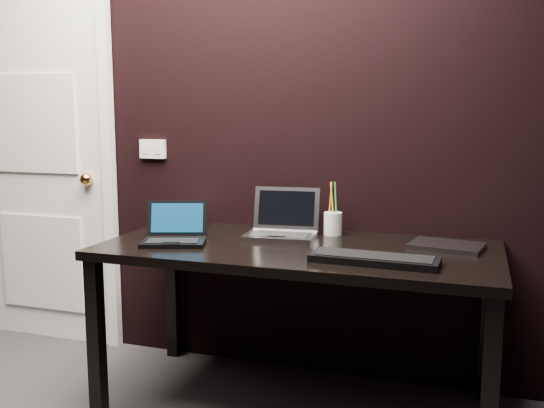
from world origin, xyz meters
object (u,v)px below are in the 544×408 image
(pen_cup, at_px, (333,222))
(closed_laptop, at_px, (446,246))
(mobile_phone, at_px, (171,226))
(desk, at_px, (298,263))
(netbook, at_px, (175,235))
(silver_laptop, at_px, (282,228))
(ext_keyboard, at_px, (374,259))
(desk_phone, at_px, (186,219))
(door, at_px, (39,160))

(pen_cup, bearing_deg, closed_laptop, -13.84)
(closed_laptop, xyz_separation_m, mobile_phone, (-1.26, -0.10, 0.03))
(desk, relative_size, closed_laptop, 5.20)
(netbook, height_order, closed_laptop, netbook)
(silver_laptop, height_order, pen_cup, pen_cup)
(netbook, relative_size, pen_cup, 1.34)
(ext_keyboard, xyz_separation_m, pen_cup, (-0.27, 0.48, 0.04))
(pen_cup, bearing_deg, desk_phone, -177.29)
(silver_laptop, bearing_deg, pen_cup, 30.02)
(door, relative_size, pen_cup, 8.52)
(silver_laptop, bearing_deg, netbook, -146.04)
(door, distance_m, mobile_phone, 1.09)
(netbook, relative_size, mobile_phone, 3.18)
(desk_phone, bearing_deg, ext_keyboard, -23.48)
(door, relative_size, silver_laptop, 6.26)
(desk, relative_size, silver_laptop, 4.98)
(netbook, xyz_separation_m, pen_cup, (0.62, 0.40, 0.02))
(netbook, relative_size, silver_laptop, 0.99)
(mobile_phone, bearing_deg, ext_keyboard, -14.07)
(ext_keyboard, height_order, desk_phone, desk_phone)
(closed_laptop, distance_m, pen_cup, 0.54)
(door, xyz_separation_m, closed_laptop, (2.26, -0.22, -0.29))
(door, bearing_deg, ext_keyboard, -15.84)
(ext_keyboard, xyz_separation_m, desk_phone, (-1.03, 0.45, 0.02))
(netbook, height_order, desk_phone, netbook)
(closed_laptop, relative_size, pen_cup, 1.30)
(door, bearing_deg, netbook, -23.72)
(desk, height_order, pen_cup, pen_cup)
(mobile_phone, bearing_deg, door, 162.41)
(desk, bearing_deg, ext_keyboard, -28.31)
(door, height_order, closed_laptop, door)
(door, xyz_separation_m, ext_keyboard, (2.01, -0.57, -0.29))
(door, distance_m, silver_laptop, 1.56)
(ext_keyboard, distance_m, closed_laptop, 0.43)
(closed_laptop, height_order, pen_cup, pen_cup)
(desk, bearing_deg, closed_laptop, 14.30)
(ext_keyboard, bearing_deg, desk_phone, 156.52)
(closed_laptop, bearing_deg, desk, -165.70)
(desk, bearing_deg, netbook, -167.94)
(netbook, distance_m, silver_laptop, 0.50)
(netbook, height_order, silver_laptop, silver_laptop)
(desk_phone, distance_m, pen_cup, 0.75)
(door, bearing_deg, pen_cup, -2.95)
(netbook, bearing_deg, mobile_phone, 122.49)
(desk_phone, xyz_separation_m, mobile_phone, (0.02, -0.19, -0.00))
(desk, relative_size, netbook, 5.04)
(desk, height_order, silver_laptop, silver_laptop)
(closed_laptop, relative_size, mobile_phone, 3.09)
(desk_phone, bearing_deg, door, 172.77)
(silver_laptop, distance_m, closed_laptop, 0.74)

